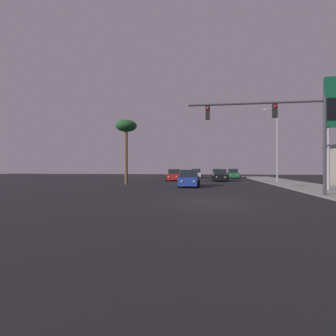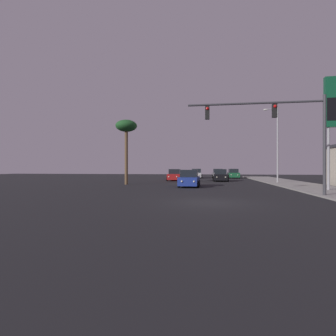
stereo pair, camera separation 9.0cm
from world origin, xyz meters
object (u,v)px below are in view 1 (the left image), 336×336
at_px(car_grey, 217,174).
at_px(street_lamp, 276,141).
at_px(palm_tree_near, 126,129).
at_px(car_silver, 196,174).
at_px(traffic_light_mast, 282,124).
at_px(car_green, 233,174).
at_px(car_black, 220,176).
at_px(car_red, 174,175).
at_px(car_blue, 189,179).

xyz_separation_m(car_grey, street_lamp, (6.31, -15.08, 4.36)).
distance_m(street_lamp, palm_tree_near, 17.92).
distance_m(car_silver, traffic_light_mast, 30.83).
distance_m(car_green, street_lamp, 16.40).
height_order(car_grey, palm_tree_near, palm_tree_near).
height_order(car_black, traffic_light_mast, traffic_light_mast).
relative_size(car_red, car_silver, 1.00).
bearing_deg(car_green, car_red, 47.14).
relative_size(car_black, palm_tree_near, 0.60).
distance_m(car_red, palm_tree_near, 11.87).
xyz_separation_m(traffic_light_mast, street_lamp, (3.43, 14.86, 0.31)).
bearing_deg(car_grey, car_red, 55.96).
relative_size(car_silver, palm_tree_near, 0.59).
bearing_deg(car_silver, car_blue, 89.70).
xyz_separation_m(car_green, street_lamp, (3.54, -15.41, 4.36)).
relative_size(traffic_light_mast, street_lamp, 0.99).
relative_size(car_black, car_red, 1.00).
distance_m(car_black, car_green, 11.49).
relative_size(car_blue, car_green, 1.00).
xyz_separation_m(car_black, car_red, (-6.53, 0.64, 0.00)).
bearing_deg(street_lamp, car_silver, 124.18).
height_order(car_green, palm_tree_near, palm_tree_near).
bearing_deg(car_red, street_lamp, 158.10).
bearing_deg(car_black, palm_tree_near, 40.88).
xyz_separation_m(car_silver, car_grey, (3.84, 0.13, 0.00)).
bearing_deg(car_green, car_blue, 72.87).
xyz_separation_m(car_black, street_lamp, (6.41, -4.27, 4.36)).
bearing_deg(car_blue, car_grey, -97.42).
bearing_deg(palm_tree_near, car_silver, 70.08).
bearing_deg(car_green, street_lamp, 101.91).
relative_size(car_silver, car_green, 1.00).
xyz_separation_m(car_blue, car_grey, (3.71, 22.13, 0.00)).
bearing_deg(car_green, palm_tree_near, 54.60).
height_order(street_lamp, palm_tree_near, street_lamp).
height_order(car_blue, street_lamp, street_lamp).
height_order(car_black, palm_tree_near, palm_tree_near).
distance_m(car_red, car_silver, 10.42).
bearing_deg(car_grey, palm_tree_near, 60.01).
relative_size(car_green, traffic_light_mast, 0.48).
bearing_deg(traffic_light_mast, car_blue, 130.16).
bearing_deg(car_black, car_green, -103.01).
distance_m(car_black, car_grey, 10.81).
height_order(car_blue, car_black, same).
xyz_separation_m(car_silver, palm_tree_near, (-7.11, -19.62, 5.51)).
bearing_deg(car_blue, car_red, -74.21).
bearing_deg(car_red, car_grey, -124.18).
bearing_deg(car_silver, car_grey, -178.75).
height_order(car_silver, street_lamp, street_lamp).
xyz_separation_m(car_black, traffic_light_mast, (2.98, -19.13, 4.05)).
distance_m(car_blue, car_green, 23.37).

